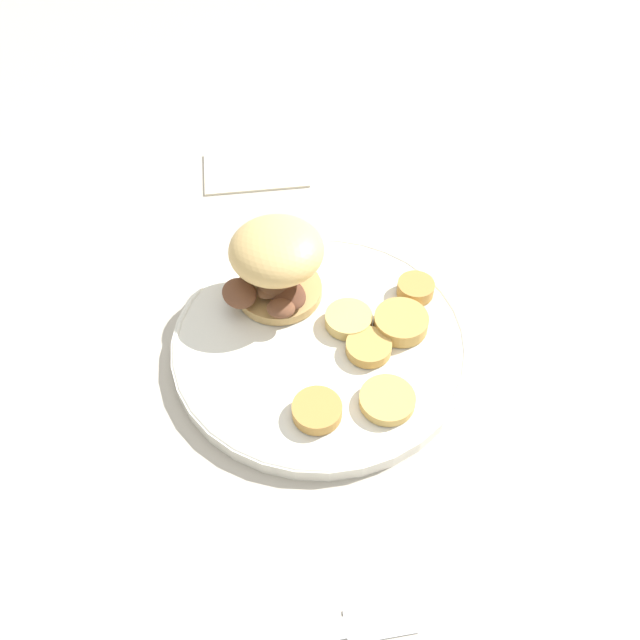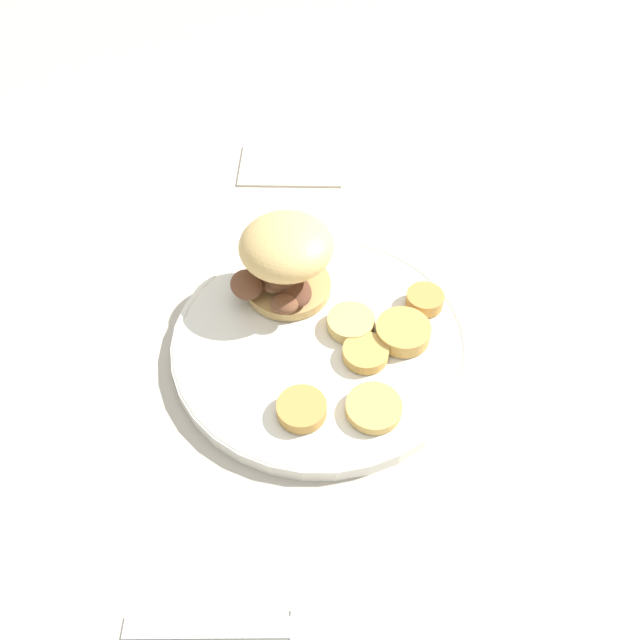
% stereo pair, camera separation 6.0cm
% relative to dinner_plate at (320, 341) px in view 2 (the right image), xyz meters
% --- Properties ---
extents(ground_plane, '(4.00, 4.00, 0.00)m').
position_rel_dinner_plate_xyz_m(ground_plane, '(0.00, 0.00, -0.01)').
color(ground_plane, '#B2A899').
extents(dinner_plate, '(0.30, 0.30, 0.02)m').
position_rel_dinner_plate_xyz_m(dinner_plate, '(0.00, 0.00, 0.00)').
color(dinner_plate, white).
rests_on(dinner_plate, ground_plane).
extents(sandwich, '(0.11, 0.11, 0.09)m').
position_rel_dinner_plate_xyz_m(sandwich, '(-0.07, -0.03, 0.05)').
color(sandwich, tan).
rests_on(sandwich, dinner_plate).
extents(potato_round_0, '(0.04, 0.04, 0.01)m').
position_rel_dinner_plate_xyz_m(potato_round_0, '(0.03, 0.04, 0.01)').
color(potato_round_0, tan).
rests_on(potato_round_0, dinner_plate).
extents(potato_round_1, '(0.04, 0.04, 0.01)m').
position_rel_dinner_plate_xyz_m(potato_round_1, '(-0.03, 0.11, 0.02)').
color(potato_round_1, '#BC8942').
rests_on(potato_round_1, dinner_plate).
extents(potato_round_2, '(0.05, 0.05, 0.02)m').
position_rel_dinner_plate_xyz_m(potato_round_2, '(0.01, 0.08, 0.02)').
color(potato_round_2, tan).
rests_on(potato_round_2, dinner_plate).
extents(potato_round_3, '(0.05, 0.05, 0.01)m').
position_rel_dinner_plate_xyz_m(potato_round_3, '(-0.01, 0.03, 0.01)').
color(potato_round_3, '#DBB766').
rests_on(potato_round_3, dinner_plate).
extents(potato_round_4, '(0.05, 0.05, 0.01)m').
position_rel_dinner_plate_xyz_m(potato_round_4, '(0.09, 0.04, 0.01)').
color(potato_round_4, tan).
rests_on(potato_round_4, dinner_plate).
extents(potato_round_5, '(0.05, 0.05, 0.01)m').
position_rel_dinner_plate_xyz_m(potato_round_5, '(0.09, -0.02, 0.01)').
color(potato_round_5, '#BC8942').
rests_on(potato_round_5, dinner_plate).
extents(fork, '(0.03, 0.18, 0.00)m').
position_rel_dinner_plate_xyz_m(fork, '(0.26, -0.08, -0.01)').
color(fork, silver).
rests_on(fork, ground_plane).
extents(napkin, '(0.10, 0.14, 0.01)m').
position_rel_dinner_plate_xyz_m(napkin, '(-0.31, -0.01, -0.01)').
color(napkin, beige).
rests_on(napkin, ground_plane).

